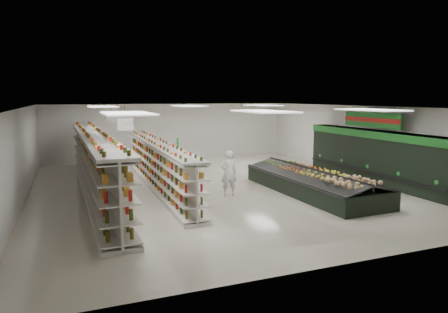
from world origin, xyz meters
name	(u,v)px	position (x,y,z in m)	size (l,w,h in m)	color
floor	(218,187)	(0.00, 0.00, 0.00)	(16.00, 16.00, 0.00)	beige
ceiling	(217,107)	(0.00, 0.00, 3.20)	(14.00, 16.00, 0.02)	white
wall_back	(170,132)	(0.00, 8.00, 1.60)	(14.00, 0.02, 3.20)	white
wall_front	(349,192)	(0.00, -8.00, 1.60)	(14.00, 0.02, 3.20)	white
wall_left	(20,157)	(-7.00, 0.00, 1.60)	(0.02, 16.00, 3.20)	white
wall_right	(360,141)	(7.00, 0.00, 1.60)	(0.02, 16.00, 3.20)	white
produce_wall_case	(375,153)	(6.53, -1.50, 1.24)	(0.93, 8.00, 2.20)	black
aisle_sign_near	(125,124)	(-3.80, -2.00, 2.75)	(0.52, 0.06, 0.75)	white
aisle_sign_far	(112,118)	(-3.80, 2.00, 2.75)	(0.52, 0.06, 0.75)	white
hortifruti_banner	(372,120)	(6.25, -1.50, 2.65)	(0.12, 3.20, 0.95)	#1C6B22
gondola_left	(95,166)	(-4.60, 0.67, 1.03)	(1.30, 12.92, 2.24)	beige
gondola_center	(158,167)	(-2.23, 0.71, 0.83)	(0.83, 10.47, 1.81)	beige
produce_island	(312,182)	(2.98, -2.19, 0.43)	(2.53, 6.41, 0.95)	black
soda_endcap	(170,155)	(-0.75, 4.95, 0.70)	(1.29, 1.04, 1.44)	#AA1913
shopper_main	(229,173)	(-0.09, -1.43, 0.84)	(0.61, 0.40, 1.68)	silver
shopper_background	(106,158)	(-3.91, 4.30, 0.78)	(0.76, 0.47, 1.56)	tan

